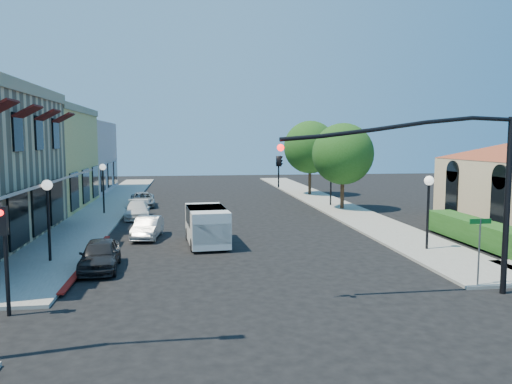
{
  "coord_description": "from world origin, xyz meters",
  "views": [
    {
      "loc": [
        -2.65,
        -13.81,
        5.24
      ],
      "look_at": [
        0.79,
        11.11,
        2.6
      ],
      "focal_mm": 35.0,
      "sensor_mm": 36.0,
      "label": 1
    }
  ],
  "objects": [
    {
      "name": "parked_car_c",
      "position": [
        -6.02,
        20.0,
        0.56
      ],
      "size": [
        1.79,
        3.96,
        1.13
      ],
      "primitive_type": "imported",
      "rotation": [
        0.0,
        0.0,
        0.05
      ],
      "color": "white",
      "rests_on": "ground"
    },
    {
      "name": "signal_mast_arm",
      "position": [
        5.86,
        1.5,
        4.09
      ],
      "size": [
        8.01,
        0.39,
        6.0
      ],
      "color": "black",
      "rests_on": "ground"
    },
    {
      "name": "lamppost_left_near",
      "position": [
        -8.5,
        8.0,
        2.74
      ],
      "size": [
        0.44,
        0.44,
        3.57
      ],
      "color": "black",
      "rests_on": "ground"
    },
    {
      "name": "lamppost_left_far",
      "position": [
        -8.5,
        22.0,
        2.74
      ],
      "size": [
        0.44,
        0.44,
        3.57
      ],
      "color": "black",
      "rests_on": "ground"
    },
    {
      "name": "parked_car_d",
      "position": [
        -6.2,
        26.0,
        0.56
      ],
      "size": [
        2.19,
        4.15,
        1.11
      ],
      "primitive_type": "imported",
      "rotation": [
        0.0,
        0.0,
        0.09
      ],
      "color": "#9C9FA1",
      "rests_on": "ground"
    },
    {
      "name": "parked_car_b",
      "position": [
        -4.8,
        13.0,
        0.57
      ],
      "size": [
        1.59,
        3.57,
        1.14
      ],
      "primitive_type": "imported",
      "rotation": [
        0.0,
        0.0,
        -0.12
      ],
      "color": "#BCBEC1",
      "rests_on": "ground"
    },
    {
      "name": "white_van",
      "position": [
        -1.73,
        10.84,
        1.08
      ],
      "size": [
        2.15,
        4.35,
        1.87
      ],
      "color": "silver",
      "rests_on": "ground"
    },
    {
      "name": "street_name_sign",
      "position": [
        7.5,
        2.2,
        1.7
      ],
      "size": [
        0.8,
        0.06,
        2.5
      ],
      "color": "#595B5E",
      "rests_on": "ground"
    },
    {
      "name": "parked_car_a",
      "position": [
        -6.2,
        6.59,
        0.62
      ],
      "size": [
        1.66,
        3.73,
        1.25
      ],
      "primitive_type": "imported",
      "rotation": [
        0.0,
        0.0,
        0.05
      ],
      "color": "black",
      "rests_on": "ground"
    },
    {
      "name": "yellow_stucco_building",
      "position": [
        -15.5,
        26.0,
        3.8
      ],
      "size": [
        10.0,
        12.0,
        7.6
      ],
      "primitive_type": "cube",
      "color": "tan",
      "rests_on": "ground"
    },
    {
      "name": "ground",
      "position": [
        0.0,
        0.0,
        0.0
      ],
      "size": [
        120.0,
        120.0,
        0.0
      ],
      "primitive_type": "plane",
      "color": "black",
      "rests_on": "ground"
    },
    {
      "name": "sidewalk_right",
      "position": [
        8.75,
        27.0,
        0.06
      ],
      "size": [
        3.5,
        50.0,
        0.12
      ],
      "primitive_type": "cube",
      "color": "gray",
      "rests_on": "ground"
    },
    {
      "name": "pink_stucco_building",
      "position": [
        -15.5,
        38.0,
        3.5
      ],
      "size": [
        10.0,
        12.0,
        7.0
      ],
      "primitive_type": "cube",
      "color": "beige",
      "rests_on": "ground"
    },
    {
      "name": "curb_red_strip",
      "position": [
        -6.9,
        8.0,
        0.0
      ],
      "size": [
        0.25,
        10.0,
        0.06
      ],
      "primitive_type": "cube",
      "color": "maroon",
      "rests_on": "ground"
    },
    {
      "name": "lamppost_right_far",
      "position": [
        8.5,
        24.0,
        2.74
      ],
      "size": [
        0.44,
        0.44,
        3.57
      ],
      "color": "black",
      "rests_on": "ground"
    },
    {
      "name": "street_tree_a",
      "position": [
        8.8,
        22.0,
        4.19
      ],
      "size": [
        4.56,
        4.56,
        6.48
      ],
      "color": "#311D13",
      "rests_on": "ground"
    },
    {
      "name": "hedge",
      "position": [
        11.7,
        9.0,
        0.0
      ],
      "size": [
        1.4,
        8.0,
        1.1
      ],
      "primitive_type": "cube",
      "color": "#1F4D16",
      "rests_on": "ground"
    },
    {
      "name": "lamppost_right_near",
      "position": [
        8.5,
        8.0,
        2.74
      ],
      "size": [
        0.44,
        0.44,
        3.57
      ],
      "color": "black",
      "rests_on": "ground"
    },
    {
      "name": "street_tree_b",
      "position": [
        8.8,
        32.0,
        4.54
      ],
      "size": [
        4.94,
        4.94,
        7.02
      ],
      "color": "#311D13",
      "rests_on": "ground"
    },
    {
      "name": "secondary_signal",
      "position": [
        -8.0,
        1.41,
        2.32
      ],
      "size": [
        0.28,
        0.42,
        3.32
      ],
      "color": "black",
      "rests_on": "ground"
    },
    {
      "name": "sidewalk_left",
      "position": [
        -8.75,
        27.0,
        0.06
      ],
      "size": [
        3.5,
        50.0,
        0.12
      ],
      "primitive_type": "cube",
      "color": "gray",
      "rests_on": "ground"
    }
  ]
}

